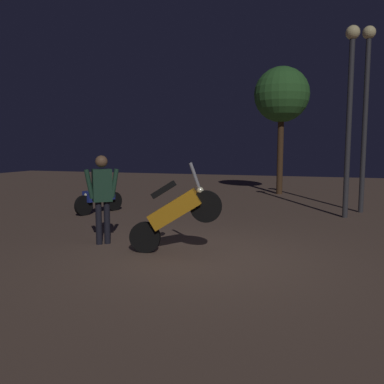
{
  "coord_description": "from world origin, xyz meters",
  "views": [
    {
      "loc": [
        1.81,
        -6.44,
        1.9
      ],
      "look_at": [
        -0.59,
        1.14,
        1.0
      ],
      "focal_mm": 37.51,
      "sensor_mm": 36.0,
      "label": 1
    }
  ],
  "objects_px": {
    "motorcycle_orange_foreground": "(175,212)",
    "motorcycle_blue_parked_left": "(99,198)",
    "streetlamp_far": "(366,97)",
    "streetlamp_near": "(350,98)",
    "person_rider_beside": "(102,191)"
  },
  "relations": [
    {
      "from": "motorcycle_blue_parked_left",
      "to": "streetlamp_far",
      "type": "relative_size",
      "value": 0.31
    },
    {
      "from": "motorcycle_blue_parked_left",
      "to": "streetlamp_near",
      "type": "distance_m",
      "value": 7.35
    },
    {
      "from": "person_rider_beside",
      "to": "streetlamp_far",
      "type": "xyz_separation_m",
      "value": [
        5.19,
        5.64,
        2.26
      ]
    },
    {
      "from": "motorcycle_blue_parked_left",
      "to": "streetlamp_near",
      "type": "relative_size",
      "value": 0.32
    },
    {
      "from": "motorcycle_orange_foreground",
      "to": "motorcycle_blue_parked_left",
      "type": "relative_size",
      "value": 1.04
    },
    {
      "from": "motorcycle_blue_parked_left",
      "to": "person_rider_beside",
      "type": "xyz_separation_m",
      "value": [
        1.99,
        -3.24,
        0.6
      ]
    },
    {
      "from": "motorcycle_orange_foreground",
      "to": "motorcycle_blue_parked_left",
      "type": "xyz_separation_m",
      "value": [
        -3.58,
        3.49,
        -0.31
      ]
    },
    {
      "from": "motorcycle_orange_foreground",
      "to": "streetlamp_far",
      "type": "bearing_deg",
      "value": 48.78
    },
    {
      "from": "motorcycle_orange_foreground",
      "to": "motorcycle_blue_parked_left",
      "type": "distance_m",
      "value": 5.01
    },
    {
      "from": "streetlamp_near",
      "to": "motorcycle_orange_foreground",
      "type": "bearing_deg",
      "value": -122.88
    },
    {
      "from": "motorcycle_blue_parked_left",
      "to": "streetlamp_near",
      "type": "bearing_deg",
      "value": 121.09
    },
    {
      "from": "motorcycle_orange_foreground",
      "to": "streetlamp_near",
      "type": "xyz_separation_m",
      "value": [
        3.12,
        4.82,
        2.42
      ]
    },
    {
      "from": "person_rider_beside",
      "to": "streetlamp_far",
      "type": "distance_m",
      "value": 7.99
    },
    {
      "from": "motorcycle_blue_parked_left",
      "to": "person_rider_beside",
      "type": "relative_size",
      "value": 0.92
    },
    {
      "from": "person_rider_beside",
      "to": "streetlamp_far",
      "type": "relative_size",
      "value": 0.33
    }
  ]
}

